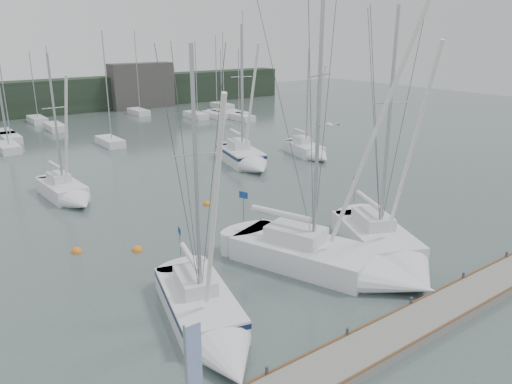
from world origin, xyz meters
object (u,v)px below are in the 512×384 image
(dock_banner, at_px, (192,369))
(sailboat_mid_d, at_px, (247,159))
(buoy_c, at_px, (77,252))
(sailboat_mid_b, at_px, (69,194))
(sailboat_near_center, at_px, (345,265))
(buoy_a, at_px, (137,250))
(sailboat_near_left, at_px, (209,323))
(sailboat_near_right, at_px, (391,252))
(buoy_b, at_px, (207,204))
(sailboat_mid_e, at_px, (311,152))

(dock_banner, bearing_deg, sailboat_mid_d, 51.55)
(buoy_c, bearing_deg, sailboat_mid_b, 75.61)
(sailboat_near_center, xyz_separation_m, buoy_a, (-7.25, 9.04, -0.59))
(sailboat_near_left, bearing_deg, sailboat_near_right, 14.67)
(buoy_b, bearing_deg, buoy_a, -148.47)
(sailboat_near_right, bearing_deg, buoy_c, 163.95)
(sailboat_near_right, height_order, dock_banner, sailboat_near_right)
(sailboat_near_left, distance_m, sailboat_near_right, 11.34)
(sailboat_mid_b, bearing_deg, buoy_a, -90.89)
(sailboat_near_left, bearing_deg, sailboat_near_center, 17.26)
(buoy_b, height_order, buoy_c, buoy_c)
(sailboat_mid_b, bearing_deg, sailboat_mid_d, -2.17)
(sailboat_near_center, height_order, buoy_a, sailboat_near_center)
(sailboat_mid_e, bearing_deg, buoy_b, -145.51)
(sailboat_mid_d, xyz_separation_m, buoy_c, (-18.41, -9.52, -0.65))
(buoy_a, distance_m, buoy_c, 3.36)
(sailboat_near_center, height_order, dock_banner, sailboat_near_center)
(sailboat_near_right, height_order, sailboat_mid_e, sailboat_near_right)
(buoy_b, bearing_deg, sailboat_near_right, -77.07)
(sailboat_mid_e, xyz_separation_m, dock_banner, (-26.86, -24.44, 2.08))
(sailboat_mid_b, distance_m, buoy_c, 9.52)
(sailboat_near_right, height_order, sailboat_mid_b, sailboat_near_right)
(sailboat_mid_b, height_order, buoy_c, sailboat_mid_b)
(dock_banner, bearing_deg, buoy_b, 57.72)
(sailboat_near_center, relative_size, buoy_b, 30.15)
(sailboat_mid_b, bearing_deg, sailboat_near_left, -94.67)
(sailboat_mid_e, relative_size, buoy_b, 19.54)
(sailboat_near_center, xyz_separation_m, sailboat_mid_e, (15.40, 19.54, -0.08))
(sailboat_near_right, relative_size, dock_banner, 3.80)
(sailboat_near_left, height_order, sailboat_mid_e, sailboat_near_left)
(sailboat_mid_b, height_order, dock_banner, sailboat_mid_b)
(sailboat_near_left, relative_size, sailboat_mid_b, 1.11)
(sailboat_near_right, height_order, buoy_a, sailboat_near_right)
(buoy_a, relative_size, buoy_b, 1.05)
(sailboat_mid_e, xyz_separation_m, buoy_b, (-15.44, -6.07, -0.51))
(sailboat_mid_e, bearing_deg, sailboat_near_left, -126.82)
(sailboat_near_center, xyz_separation_m, dock_banner, (-11.46, -4.91, 2.00))
(buoy_a, bearing_deg, sailboat_mid_e, 24.86)
(buoy_b, distance_m, buoy_c, 10.37)
(sailboat_near_left, xyz_separation_m, sailboat_near_right, (11.34, 0.01, 0.02))
(sailboat_mid_b, height_order, buoy_a, sailboat_mid_b)
(buoy_b, xyz_separation_m, buoy_c, (-10.04, -2.60, 0.00))
(buoy_c, height_order, dock_banner, dock_banner)
(sailboat_near_left, xyz_separation_m, sailboat_mid_e, (23.60, 19.92, -0.02))
(sailboat_mid_b, relative_size, sailboat_mid_e, 1.02)
(sailboat_near_center, height_order, buoy_c, sailboat_near_center)
(dock_banner, bearing_deg, buoy_a, 72.79)
(buoy_c, distance_m, dock_banner, 16.04)
(sailboat_mid_b, bearing_deg, sailboat_near_right, -65.34)
(sailboat_near_left, xyz_separation_m, buoy_a, (0.95, 9.42, -0.54))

